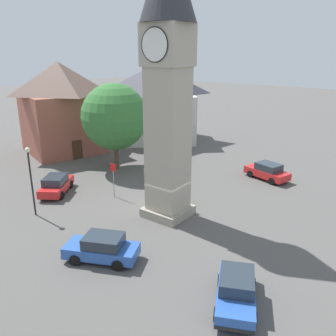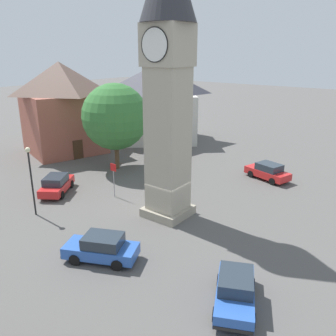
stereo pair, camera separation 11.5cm
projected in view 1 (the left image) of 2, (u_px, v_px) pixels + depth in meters
The scene contains 12 objects.
ground_plane at pixel (168, 215), 25.55m from camera, with size 200.00×200.00×0.00m, color #565451.
clock_tower at pixel (168, 59), 22.15m from camera, with size 3.54×3.54×18.47m.
car_blue_kerb at pixel (236, 290), 16.31m from camera, with size 3.27×4.45×1.53m.
car_silver_kerb at pixel (56, 184), 29.18m from camera, with size 3.70×4.37×1.53m.
car_red_corner at pixel (102, 248), 19.80m from camera, with size 4.45×3.27×1.53m.
car_white_side at pixel (267, 171), 32.37m from camera, with size 4.44×2.81×1.53m.
pedestrian at pixel (147, 172), 31.32m from camera, with size 0.46×0.39×1.69m.
tree at pixel (115, 117), 33.92m from camera, with size 6.40×6.40×8.43m.
building_shop_left at pixel (155, 102), 45.45m from camera, with size 13.33×13.15×9.62m.
building_hall_far at pixel (61, 107), 40.01m from camera, with size 10.16×10.14×10.15m.
lamp_post at pixel (30, 171), 24.47m from camera, with size 0.36×0.36×5.03m.
road_sign at pixel (113, 175), 28.08m from camera, with size 0.60×0.07×2.80m.
Camera 1 is at (13.89, -18.56, 11.28)m, focal length 37.80 mm.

